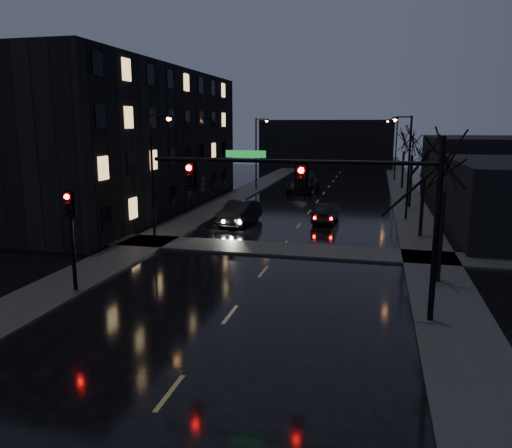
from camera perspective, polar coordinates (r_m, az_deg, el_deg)
The scene contains 22 objects.
ground at distance 13.43m, azimuth -13.45°, elevation -22.43°, with size 160.00×160.00×0.00m, color black.
sidewalk_left at distance 47.51m, azimuth -3.63°, elevation 2.49°, with size 3.00×140.00×0.12m, color #2D2D2B.
sidewalk_right at distance 45.56m, azimuth 17.28°, elevation 1.61°, with size 3.00×140.00×0.12m, color #2D2D2B.
sidewalk_cross at distance 29.77m, azimuth 2.74°, elevation -2.90°, with size 40.00×3.00×0.12m, color #2D2D2B.
apartment_block at distance 45.46m, azimuth -15.44°, elevation 9.23°, with size 12.00×30.00×12.00m, color black.
commercial_right_far at distance 59.18m, azimuth 24.95°, elevation 6.08°, with size 12.00×18.00×6.00m, color black.
far_block at distance 88.31m, azimuth 8.14°, elevation 9.09°, with size 22.00×10.00×8.00m, color black.
signal_mast at distance 19.08m, azimuth 8.91°, elevation 3.62°, with size 11.11×0.41×7.00m.
signal_pole_left at distance 23.22m, azimuth -20.39°, elevation -0.23°, with size 0.35×0.41×4.53m.
tree_near at distance 24.08m, azimuth 20.98°, elevation 7.83°, with size 3.52×3.52×8.08m.
tree_mid_a at distance 34.03m, azimuth 18.83°, elevation 8.14°, with size 3.30×3.30×7.58m.
tree_mid_b at distance 45.96m, azimuth 17.56°, elevation 9.89°, with size 3.74×3.74×8.59m.
tree_far at distance 59.95m, azimuth 16.64°, elevation 9.66°, with size 3.43×3.43×7.88m.
streetlight_l_near at distance 30.81m, azimuth -11.43°, elevation 6.28°, with size 1.53×0.28×8.00m.
streetlight_l_far at distance 56.41m, azimuth 0.22°, elevation 8.73°, with size 1.53×0.28×8.00m.
streetlight_r_mid at distance 40.00m, azimuth 16.80°, elevation 7.15°, with size 1.53×0.28×8.00m.
streetlight_r_far at distance 67.94m, azimuth 15.54°, elevation 8.78°, with size 1.53×0.28×8.00m.
oncoming_car_a at distance 36.98m, azimuth -1.88°, elevation 0.95°, with size 1.65×4.11×1.40m, color black.
oncoming_car_b at distance 37.41m, azimuth -1.93°, elevation 1.32°, with size 1.81×5.20×1.71m, color black.
oncoming_car_c at distance 55.17m, azimuth 5.38°, elevation 4.51°, with size 2.73×5.92×1.65m, color black.
oncoming_car_d at distance 63.31m, azimuth 6.19°, elevation 5.26°, with size 1.96×4.81×1.40m, color black.
lead_car at distance 38.45m, azimuth 7.99°, elevation 1.29°, with size 1.53×4.40×1.45m, color black.
Camera 1 is at (5.33, -9.85, 7.41)m, focal length 35.00 mm.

